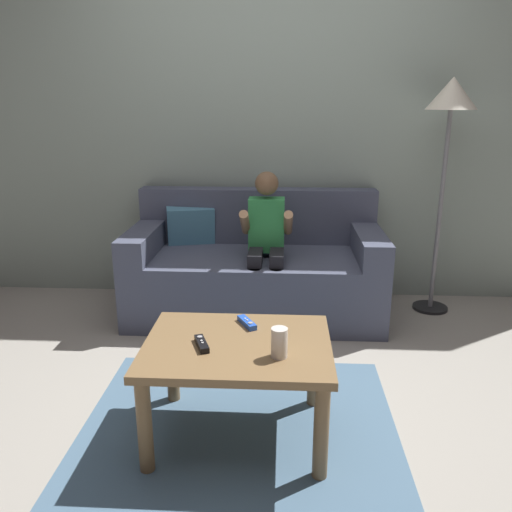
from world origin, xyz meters
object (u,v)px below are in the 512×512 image
coffee_table (238,359)px  game_remote_blue_near_edge (247,323)px  person_seated_on_couch (267,239)px  couch (255,270)px  soda_can (279,343)px  game_remote_black_center (202,344)px  floor_lamp (450,112)px

coffee_table → game_remote_blue_near_edge: bearing=81.1°
person_seated_on_couch → coffee_table: size_ratio=1.26×
couch → soda_can: 1.54m
couch → game_remote_black_center: couch is taller
coffee_table → game_remote_black_center: bearing=-163.1°
person_seated_on_couch → coffee_table: person_seated_on_couch is taller
coffee_table → person_seated_on_couch: bearing=86.3°
couch → coffee_table: (0.01, -1.40, 0.07)m
person_seated_on_couch → game_remote_blue_near_edge: person_seated_on_couch is taller
coffee_table → soda_can: (0.18, -0.11, 0.14)m
game_remote_blue_near_edge → person_seated_on_couch: bearing=87.2°
game_remote_blue_near_edge → coffee_table: bearing=-98.9°
game_remote_blue_near_edge → game_remote_black_center: size_ratio=0.97×
game_remote_blue_near_edge → floor_lamp: bearing=47.7°
couch → coffee_table: bearing=-89.7°
couch → game_remote_black_center: 1.46m
person_seated_on_couch → game_remote_black_center: size_ratio=6.88×
game_remote_blue_near_edge → soda_can: soda_can is taller
couch → game_remote_black_center: (-0.13, -1.44, 0.16)m
person_seated_on_couch → game_remote_black_center: (-0.22, -1.26, -0.11)m
couch → person_seated_on_couch: person_seated_on_couch is taller
couch → coffee_table: size_ratio=2.14×
couch → floor_lamp: floor_lamp is taller
person_seated_on_couch → game_remote_blue_near_edge: size_ratio=7.06×
couch → coffee_table: couch is taller
couch → coffee_table: 1.40m
coffee_table → floor_lamp: (1.23, 1.50, 0.98)m
game_remote_blue_near_edge → game_remote_black_center: (-0.17, -0.22, 0.00)m
floor_lamp → game_remote_black_center: bearing=-131.7°
person_seated_on_couch → floor_lamp: size_ratio=0.63×
game_remote_blue_near_edge → floor_lamp: (1.21, 1.33, 0.89)m
floor_lamp → soda_can: bearing=-123.2°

